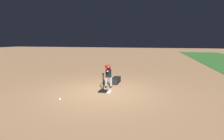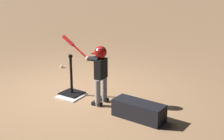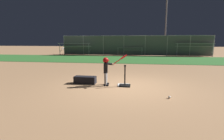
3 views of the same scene
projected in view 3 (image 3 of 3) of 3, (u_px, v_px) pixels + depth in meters
ground_plane at (126, 86)px, 6.36m from camera, size 90.00×90.00×0.00m
grass_outfield_strip at (133, 59)px, 15.55m from camera, size 56.00×6.25×0.02m
backstop_fence at (134, 45)px, 19.37m from camera, size 16.52×0.08×2.23m
home_plate at (124, 85)px, 6.50m from camera, size 0.48×0.48×0.02m
batting_tee at (125, 83)px, 6.38m from camera, size 0.40×0.36×0.78m
batter_child at (107, 68)px, 6.43m from camera, size 0.90×0.33×1.17m
baseball at (170, 97)px, 5.03m from camera, size 0.07×0.07×0.07m
bleachers_far_right at (77, 49)px, 20.88m from camera, size 3.85×2.54×1.37m
bleachers_far_left at (131, 51)px, 20.15m from camera, size 3.04×2.13×0.91m
bleachers_left_center at (191, 49)px, 19.41m from camera, size 3.87×2.64×1.39m
equipment_bag at (85, 80)px, 6.78m from camera, size 0.85×0.34×0.28m
field_light_pole at (166, 12)px, 26.46m from camera, size 1.76×0.44×9.13m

